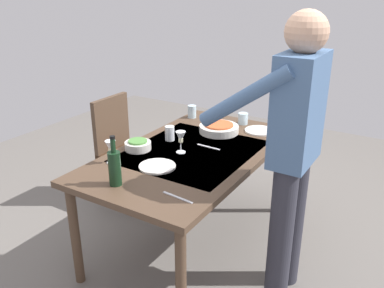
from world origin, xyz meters
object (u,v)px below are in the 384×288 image
at_px(dining_table, 192,160).
at_px(water_cup_far_left, 192,112).
at_px(chair_near, 121,144).
at_px(side_bowl_salad, 138,145).
at_px(water_cup_near_right, 243,119).
at_px(wine_glass_left, 181,138).
at_px(wine_glass_right, 111,148).
at_px(person_server, 292,147).
at_px(wine_bottle, 115,167).
at_px(water_cup_near_left, 170,133).
at_px(dinner_plate_near, 260,131).
at_px(serving_bowl_pasta, 219,128).
at_px(dinner_plate_far, 157,166).

xyz_separation_m(dining_table, water_cup_far_left, (-0.62, -0.38, 0.12)).
distance_m(chair_near, side_bowl_salad, 0.69).
xyz_separation_m(chair_near, water_cup_near_right, (-0.46, 0.90, 0.25)).
bearing_deg(water_cup_far_left, water_cup_near_right, 99.91).
distance_m(dining_table, side_bowl_salad, 0.39).
distance_m(water_cup_near_right, side_bowl_salad, 0.95).
bearing_deg(wine_glass_left, water_cup_far_left, -154.07).
bearing_deg(chair_near, wine_glass_right, 37.58).
xyz_separation_m(person_server, wine_bottle, (0.52, -0.83, -0.12)).
xyz_separation_m(water_cup_near_left, dinner_plate_near, (-0.51, 0.49, -0.05)).
bearing_deg(serving_bowl_pasta, person_server, 53.54).
relative_size(water_cup_near_right, dinner_plate_near, 0.39).
bearing_deg(person_server, wine_bottle, -58.17).
xyz_separation_m(side_bowl_salad, dinner_plate_near, (-0.77, 0.57, -0.03)).
relative_size(dining_table, wine_glass_left, 10.82).
bearing_deg(wine_glass_right, serving_bowl_pasta, 159.56).
distance_m(water_cup_near_right, serving_bowl_pasta, 0.29).
distance_m(wine_glass_right, dinner_plate_near, 1.19).
relative_size(chair_near, dinner_plate_far, 3.96).
height_order(dining_table, wine_glass_left, wine_glass_left).
bearing_deg(wine_glass_right, dinner_plate_far, 109.26).
bearing_deg(wine_glass_right, wine_glass_left, 142.49).
distance_m(water_cup_near_right, dinner_plate_far, 1.03).
bearing_deg(chair_near, dining_table, 74.85).
distance_m(water_cup_near_left, dinner_plate_far, 0.47).
relative_size(water_cup_near_right, water_cup_far_left, 0.86).
relative_size(person_server, side_bowl_salad, 9.38).
bearing_deg(dinner_plate_near, wine_bottle, -15.87).
distance_m(wine_glass_left, water_cup_near_left, 0.25).
height_order(dining_table, dinner_plate_near, dinner_plate_near).
bearing_deg(wine_glass_right, dining_table, 142.70).
distance_m(wine_bottle, water_cup_near_right, 1.35).
xyz_separation_m(person_server, dinner_plate_far, (0.21, -0.77, -0.22)).
xyz_separation_m(chair_near, wine_glass_left, (0.29, 0.79, 0.31)).
relative_size(water_cup_near_right, side_bowl_salad, 0.50).
bearing_deg(wine_bottle, wine_glass_right, -133.69).
height_order(wine_glass_right, water_cup_near_right, wine_glass_right).
relative_size(wine_bottle, serving_bowl_pasta, 0.99).
distance_m(person_server, wine_glass_right, 1.11).
height_order(dining_table, wine_glass_right, wine_glass_right).
bearing_deg(serving_bowl_pasta, wine_glass_left, -3.96).
bearing_deg(wine_glass_right, wine_bottle, 46.31).
bearing_deg(wine_glass_left, side_bowl_salad, -68.91).
height_order(water_cup_near_right, serving_bowl_pasta, water_cup_near_right).
bearing_deg(person_server, serving_bowl_pasta, -126.46).
xyz_separation_m(wine_glass_left, dinner_plate_far, (0.27, 0.00, -0.10)).
bearing_deg(water_cup_far_left, wine_glass_right, 2.59).
xyz_separation_m(serving_bowl_pasta, side_bowl_salad, (0.59, -0.31, 0.00)).
bearing_deg(water_cup_far_left, wine_bottle, 12.02).
distance_m(chair_near, wine_bottle, 1.18).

